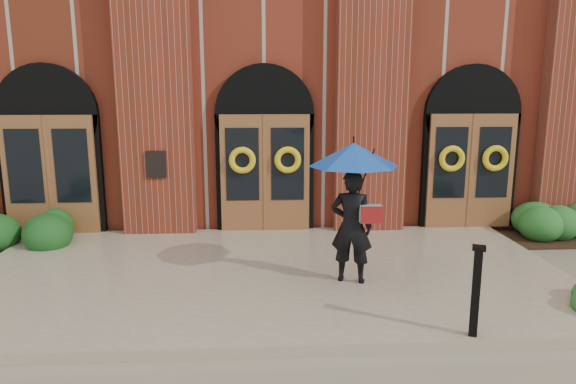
{
  "coord_description": "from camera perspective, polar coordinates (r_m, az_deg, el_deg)",
  "views": [
    {
      "loc": [
        -0.13,
        -8.14,
        3.18
      ],
      "look_at": [
        0.39,
        1.0,
        1.33
      ],
      "focal_mm": 32.0,
      "sensor_mm": 36.0,
      "label": 1
    }
  ],
  "objects": [
    {
      "name": "ground",
      "position": [
        8.74,
        -2.24,
        -9.92
      ],
      "size": [
        90.0,
        90.0,
        0.0
      ],
      "primitive_type": "plane",
      "color": "gray",
      "rests_on": "ground"
    },
    {
      "name": "landing",
      "position": [
        8.86,
        -2.26,
        -9.11
      ],
      "size": [
        10.0,
        5.3,
        0.15
      ],
      "primitive_type": "cube",
      "color": "tan",
      "rests_on": "ground"
    },
    {
      "name": "church_building",
      "position": [
        16.93,
        -2.9,
        12.5
      ],
      "size": [
        16.2,
        12.53,
        7.0
      ],
      "color": "maroon",
      "rests_on": "ground"
    },
    {
      "name": "man_with_umbrella",
      "position": [
        8.0,
        7.21,
        0.7
      ],
      "size": [
        1.75,
        1.75,
        2.22
      ],
      "rotation": [
        0.0,
        0.0,
        2.83
      ],
      "color": "black",
      "rests_on": "landing"
    },
    {
      "name": "metal_post",
      "position": [
        6.81,
        20.16,
        -10.12
      ],
      "size": [
        0.21,
        0.21,
        1.16
      ],
      "rotation": [
        0.0,
        0.0,
        -0.4
      ],
      "color": "black",
      "rests_on": "landing"
    },
    {
      "name": "hedge_wall_left",
      "position": [
        11.86,
        -28.53,
        -3.76
      ],
      "size": [
        2.79,
        1.12,
        0.72
      ],
      "primitive_type": "ellipsoid",
      "color": "#174517",
      "rests_on": "ground"
    },
    {
      "name": "hedge_wall_right",
      "position": [
        12.48,
        28.92,
        -3.12
      ],
      "size": [
        2.77,
        1.11,
        0.71
      ],
      "primitive_type": "ellipsoid",
      "color": "#235D21",
      "rests_on": "ground"
    }
  ]
}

